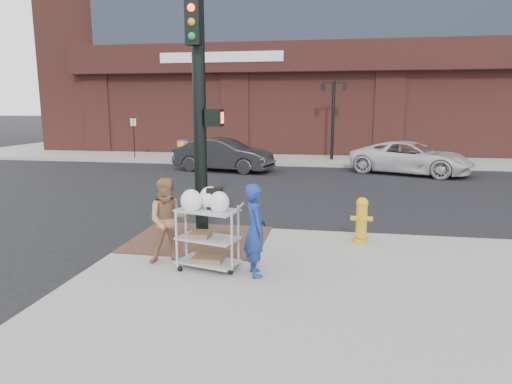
% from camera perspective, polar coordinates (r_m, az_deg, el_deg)
% --- Properties ---
extents(ground, '(220.00, 220.00, 0.00)m').
position_cam_1_polar(ground, '(8.86, -5.04, -8.65)').
color(ground, black).
rests_on(ground, ground).
extents(sidewalk_far, '(65.00, 36.00, 0.15)m').
position_cam_1_polar(sidewalk_far, '(41.47, 24.43, 5.89)').
color(sidewalk_far, gray).
rests_on(sidewalk_far, ground).
extents(brick_curb_ramp, '(2.80, 2.40, 0.01)m').
position_cam_1_polar(brick_curb_ramp, '(9.79, -7.10, -5.82)').
color(brick_curb_ramp, brown).
rests_on(brick_curb_ramp, sidewalk_near).
extents(lamp_post, '(1.32, 0.22, 4.00)m').
position_cam_1_polar(lamp_post, '(24.07, 9.62, 9.89)').
color(lamp_post, black).
rests_on(lamp_post, sidewalk_far).
extents(parking_sign, '(0.05, 0.05, 2.20)m').
position_cam_1_polar(parking_sign, '(25.48, -15.01, 6.63)').
color(parking_sign, black).
rests_on(parking_sign, sidewalk_far).
extents(traffic_signal_pole, '(0.61, 0.51, 5.00)m').
position_cam_1_polar(traffic_signal_pole, '(9.23, -6.99, 10.02)').
color(traffic_signal_pole, black).
rests_on(traffic_signal_pole, sidewalk_near).
extents(woman_blue, '(0.56, 0.66, 1.55)m').
position_cam_1_polar(woman_blue, '(7.52, -0.09, -4.77)').
color(woman_blue, navy).
rests_on(woman_blue, sidewalk_near).
extents(pedestrian_tan, '(0.91, 0.81, 1.55)m').
position_cam_1_polar(pedestrian_tan, '(8.26, -10.86, -3.55)').
color(pedestrian_tan, '#9D6C4A').
rests_on(pedestrian_tan, sidewalk_near).
extents(sedan_dark, '(4.68, 2.36, 1.47)m').
position_cam_1_polar(sedan_dark, '(20.69, -4.07, 4.66)').
color(sedan_dark, black).
rests_on(sedan_dark, ground).
extents(minivan_white, '(5.56, 4.07, 1.40)m').
position_cam_1_polar(minivan_white, '(20.89, 18.80, 4.08)').
color(minivan_white, silver).
rests_on(minivan_white, ground).
extents(utility_cart, '(1.14, 0.82, 1.42)m').
position_cam_1_polar(utility_cart, '(7.89, -6.04, -5.08)').
color(utility_cart, '#A5A5AA').
rests_on(utility_cart, sidewalk_near).
extents(fire_hydrant, '(0.45, 0.31, 0.95)m').
position_cam_1_polar(fire_hydrant, '(9.63, 13.06, -3.36)').
color(fire_hydrant, orange).
rests_on(fire_hydrant, sidewalk_near).
extents(newsbox_red, '(0.45, 0.42, 0.96)m').
position_cam_1_polar(newsbox_red, '(24.58, -9.36, 5.27)').
color(newsbox_red, '#B31C14').
rests_on(newsbox_red, sidewalk_far).
extents(newsbox_yellow, '(0.46, 0.43, 0.93)m').
position_cam_1_polar(newsbox_yellow, '(24.26, -9.11, 5.17)').
color(newsbox_yellow, gold).
rests_on(newsbox_yellow, sidewalk_far).
extents(newsbox_blue, '(0.47, 0.44, 0.98)m').
position_cam_1_polar(newsbox_blue, '(24.77, -9.10, 5.34)').
color(newsbox_blue, '#1843A0').
rests_on(newsbox_blue, sidewalk_far).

